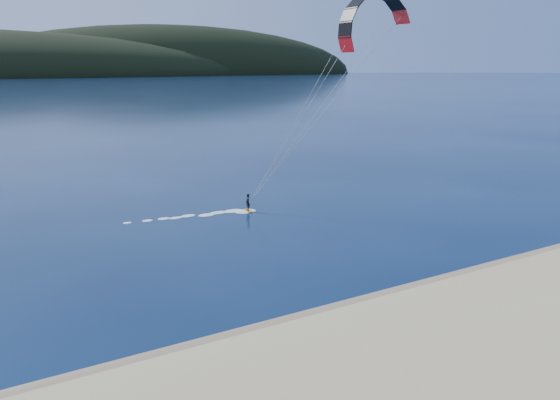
# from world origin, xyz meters

# --- Properties ---
(ground) EXTENTS (1800.00, 1800.00, 0.00)m
(ground) POSITION_xyz_m (0.00, 0.00, 0.00)
(ground) COLOR #061532
(ground) RESTS_ON ground
(wet_sand) EXTENTS (220.00, 2.50, 0.10)m
(wet_sand) POSITION_xyz_m (0.00, 4.50, 0.05)
(wet_sand) COLOR #876D4F
(wet_sand) RESTS_ON ground
(kitesurfer_near) EXTENTS (24.38, 7.07, 18.72)m
(kitesurfer_near) POSITION_xyz_m (19.70, 21.11, 14.41)
(kitesurfer_near) COLOR orange
(kitesurfer_near) RESTS_ON ground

